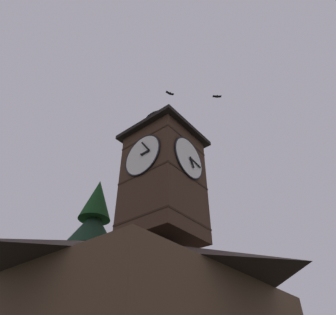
% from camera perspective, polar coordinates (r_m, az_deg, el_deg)
% --- Properties ---
extents(clock_tower, '(4.24, 4.24, 9.25)m').
position_cam_1_polar(clock_tower, '(16.64, -0.88, -3.13)').
color(clock_tower, '#422B1E').
rests_on(clock_tower, building_main).
extents(pine_tree_behind, '(6.62, 6.62, 12.30)m').
position_cam_1_polar(pine_tree_behind, '(17.92, -16.59, -24.15)').
color(pine_tree_behind, '#473323').
rests_on(pine_tree_behind, ground_plane).
extents(moon, '(1.42, 1.42, 1.42)m').
position_cam_1_polar(moon, '(56.32, -20.66, -25.40)').
color(moon, silver).
extents(flying_bird_high, '(0.63, 0.68, 0.16)m').
position_cam_1_polar(flying_bird_high, '(24.46, 9.66, 11.80)').
color(flying_bird_high, black).
extents(flying_bird_low, '(0.65, 0.41, 0.13)m').
position_cam_1_polar(flying_bird_low, '(21.42, 0.37, 12.55)').
color(flying_bird_low, black).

